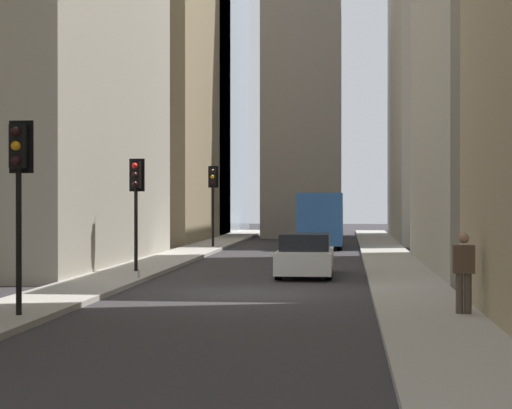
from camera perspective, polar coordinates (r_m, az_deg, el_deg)
The scene contains 12 objects.
ground_plane at distance 23.76m, azimuth -0.81°, elevation -5.79°, with size 135.00×135.00×0.00m, color #302D30.
sidewalk_right at distance 24.68m, azimuth -11.28°, elevation -5.40°, with size 90.00×2.20×0.14m, color #A8A399.
sidewalk_left at distance 23.65m, azimuth 10.14°, elevation -5.65°, with size 90.00×2.20×0.14m, color #A8A399.
building_left_far at distance 56.01m, azimuth 14.06°, elevation 8.27°, with size 16.59×10.00×20.53m.
building_right_far at distance 56.38m, azimuth -8.01°, elevation 10.48°, with size 17.71×10.50×24.90m.
delivery_truck at distance 46.05m, azimuth 4.23°, elevation -1.00°, with size 6.46×2.25×2.84m.
sedan_white at distance 28.98m, azimuth 3.21°, elevation -3.36°, with size 4.30×1.78×1.42m.
traffic_light_foreground at distance 18.87m, azimuth -15.11°, elevation 2.07°, with size 0.43×0.52×4.04m.
traffic_light_midblock at distance 29.63m, azimuth -7.78°, elevation 1.04°, with size 0.43×0.52×3.76m.
traffic_light_far_junction at distance 44.70m, azimuth -2.81°, elevation 1.12°, with size 0.43×0.52×4.09m.
pedestrian at distance 18.98m, azimuth 13.29°, elevation -4.12°, with size 0.26×0.44×1.69m.
discarded_bottle at distance 27.11m, azimuth -7.61°, elevation -4.50°, with size 0.07×0.07×0.27m.
Camera 1 is at (-23.46, -2.78, 2.54)m, focal length 61.83 mm.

